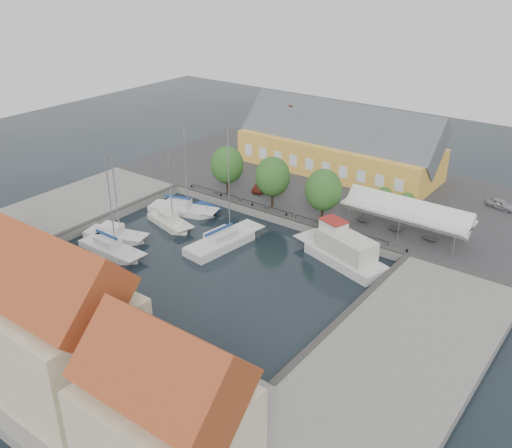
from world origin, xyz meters
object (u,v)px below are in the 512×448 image
Objects in this scene: car_silver at (501,204)px; west_boat_a at (182,210)px; tent_canopy at (407,212)px; car_red at (262,186)px; trawler at (342,253)px; west_boat_d at (111,250)px; west_boat_b at (170,223)px; launch_nw at (207,209)px; warehouse at (336,146)px; west_boat_c at (115,236)px; center_sailboat at (223,242)px; launch_sw at (52,259)px.

car_silver is 38.81m from west_boat_a.
tent_canopy reaches higher than car_red.
trawler is 24.51m from west_boat_d.
launch_nw is at bearing 84.40° from west_boat_b.
tent_canopy is 20.19m from car_red.
tent_canopy is at bearing 15.16° from launch_nw.
tent_canopy is at bearing -39.86° from warehouse.
warehouse reaches higher than west_boat_c.
west_boat_c reaches higher than west_boat_b.
center_sailboat is 1.40× the size of west_boat_b.
trawler reaches higher than tent_canopy.
warehouse is at bearing 102.47° from car_silver.
tent_canopy is 1.03× the size of center_sailboat.
car_red is 13.90m from west_boat_b.
west_boat_a reaches higher than tent_canopy.
launch_sw is at bearing -144.23° from trawler.
car_silver is at bearing 48.61° from launch_sw.
launch_sw is at bearing -137.41° from tent_canopy.
trawler is at bearing -40.34° from car_red.
center_sailboat is 12.41m from west_boat_c.
west_boat_c is at bearing -112.16° from west_boat_b.
car_red is 0.35× the size of west_boat_d.
trawler is (13.27, -21.79, -3.41)m from warehouse.
west_boat_a is at bearing 95.16° from west_boat_d.
launch_sw is (-2.63, -16.85, -0.18)m from west_boat_a.
west_boat_d is (-30.71, -34.32, -1.32)m from car_silver.
launch_sw is (-24.53, -17.68, -0.93)m from trawler.
center_sailboat is 12.05m from west_boat_d.
launch_nw is at bearing -108.32° from warehouse.
west_boat_b is 13.97m from launch_sw.
west_boat_a is (-8.64, -22.62, -4.16)m from warehouse.
warehouse is at bearing 62.79° from car_red.
west_boat_c is at bearing 132.55° from west_boat_d.
tent_canopy is 32.36m from west_boat_c.
car_red is at bearing 128.43° from car_silver.
warehouse is 2.94× the size of west_boat_b.
west_boat_d is at bearing -112.62° from car_red.
west_boat_a is 1.20× the size of west_boat_b.
trawler reaches higher than car_silver.
center_sailboat reaches higher than tent_canopy.
west_boat_c is at bearing -106.85° from warehouse.
tent_canopy is 32.09m from west_boat_d.
car_red is 14.36m from center_sailboat.
west_boat_d is (1.09, -12.10, -0.00)m from west_boat_a.
warehouse is at bearing 92.43° from center_sailboat.
launch_sw is (-12.38, -13.13, -0.27)m from center_sailboat.
west_boat_b reaches higher than car_red.
west_boat_c is at bearing -151.41° from center_sailboat.
west_boat_a is 3.15m from launch_nw.
west_boat_a is at bearing -160.85° from tent_canopy.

